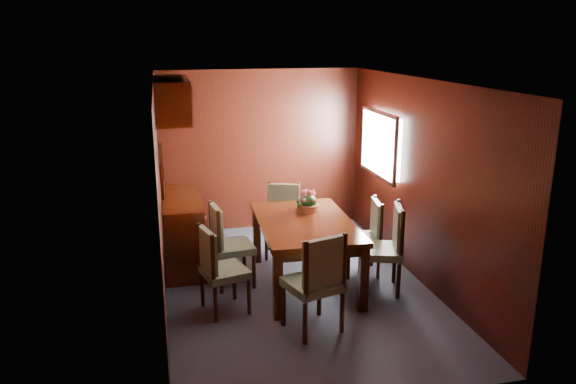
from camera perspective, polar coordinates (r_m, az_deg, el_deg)
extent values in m
plane|color=#373A4B|center=(6.72, 0.81, -9.60)|extent=(4.50, 4.50, 0.00)
cube|color=black|center=(6.14, -12.88, -0.52)|extent=(0.02, 4.50, 2.40)
cube|color=black|center=(6.81, 13.21, 1.05)|extent=(0.02, 4.50, 2.40)
cube|color=black|center=(8.45, -2.79, 4.24)|extent=(3.00, 0.02, 2.40)
cube|color=black|center=(4.27, 8.12, -7.46)|extent=(3.00, 0.02, 2.40)
cube|color=black|center=(6.10, 0.90, 11.25)|extent=(3.00, 4.50, 0.02)
cube|color=white|center=(7.73, 9.64, 4.85)|extent=(0.14, 1.10, 0.80)
cube|color=#B2B2B7|center=(7.70, 9.16, 4.83)|extent=(0.04, 1.20, 0.90)
cube|color=black|center=(7.09, -12.75, 2.31)|extent=(0.03, 1.36, 0.41)
cube|color=silver|center=(7.09, -12.61, 2.32)|extent=(0.01, 1.30, 0.35)
cube|color=black|center=(6.95, -11.76, 9.23)|extent=(0.40, 1.40, 0.50)
cube|color=black|center=(7.32, -10.64, -3.92)|extent=(0.48, 1.40, 0.90)
cube|color=black|center=(5.87, -1.03, -9.57)|extent=(0.10, 0.10, 0.73)
cube|color=black|center=(6.08, 7.66, -8.77)|extent=(0.10, 0.10, 0.73)
cube|color=black|center=(7.30, -3.20, -4.43)|extent=(0.10, 0.10, 0.73)
cube|color=black|center=(7.47, 3.85, -3.96)|extent=(0.10, 0.10, 0.73)
cube|color=black|center=(6.54, 1.74, -3.89)|extent=(0.98, 1.60, 0.11)
cube|color=black|center=(6.52, 1.74, -3.19)|extent=(1.12, 1.73, 0.06)
cylinder|color=black|center=(6.26, -8.69, -9.82)|extent=(0.04, 0.04, 0.39)
cylinder|color=black|center=(5.93, -7.37, -11.31)|extent=(0.04, 0.04, 0.39)
cylinder|color=black|center=(6.38, -5.47, -9.20)|extent=(0.04, 0.04, 0.39)
cylinder|color=black|center=(6.05, -3.99, -10.61)|extent=(0.04, 0.04, 0.39)
cube|color=slate|center=(6.05, -6.46, -8.07)|extent=(0.54, 0.55, 0.08)
cylinder|color=black|center=(6.06, -8.98, -5.48)|extent=(0.04, 0.04, 0.51)
cylinder|color=black|center=(5.71, -7.64, -6.76)|extent=(0.04, 0.04, 0.51)
cube|color=slate|center=(5.88, -8.16, -5.89)|extent=(0.17, 0.42, 0.44)
cylinder|color=black|center=(6.90, -7.62, -7.25)|extent=(0.05, 0.05, 0.40)
cylinder|color=black|center=(6.53, -6.80, -8.58)|extent=(0.05, 0.05, 0.40)
cylinder|color=black|center=(6.98, -4.47, -6.86)|extent=(0.05, 0.05, 0.40)
cylinder|color=black|center=(6.62, -3.48, -8.14)|extent=(0.05, 0.05, 0.40)
cube|color=slate|center=(6.65, -5.65, -5.61)|extent=(0.51, 0.53, 0.08)
cylinder|color=black|center=(6.71, -7.86, -3.08)|extent=(0.05, 0.05, 0.53)
cylinder|color=black|center=(6.33, -7.04, -4.21)|extent=(0.05, 0.05, 0.53)
cube|color=slate|center=(6.52, -7.29, -3.44)|extent=(0.12, 0.44, 0.45)
cylinder|color=black|center=(6.48, 11.15, -8.90)|extent=(0.05, 0.05, 0.42)
cylinder|color=black|center=(6.87, 10.75, -7.42)|extent=(0.05, 0.05, 0.42)
cylinder|color=black|center=(6.44, 7.51, -8.87)|extent=(0.05, 0.05, 0.42)
cylinder|color=black|center=(6.83, 7.33, -7.39)|extent=(0.05, 0.05, 0.42)
cube|color=slate|center=(6.55, 9.29, -5.93)|extent=(0.60, 0.61, 0.09)
cylinder|color=black|center=(6.27, 11.51, -4.30)|extent=(0.05, 0.05, 0.56)
cylinder|color=black|center=(6.67, 11.08, -3.05)|extent=(0.05, 0.05, 0.56)
cube|color=slate|center=(6.46, 11.11, -3.47)|extent=(0.20, 0.45, 0.47)
cylinder|color=black|center=(6.96, 9.18, -7.19)|extent=(0.04, 0.04, 0.38)
cylinder|color=black|center=(7.31, 8.53, -6.02)|extent=(0.04, 0.04, 0.38)
cylinder|color=black|center=(6.89, 6.15, -7.32)|extent=(0.04, 0.04, 0.38)
cylinder|color=black|center=(7.25, 5.65, -6.13)|extent=(0.04, 0.04, 0.38)
cube|color=slate|center=(7.01, 7.45, -4.78)|extent=(0.50, 0.51, 0.08)
cylinder|color=black|center=(6.79, 9.44, -3.29)|extent=(0.04, 0.04, 0.51)
cylinder|color=black|center=(7.15, 8.76, -2.28)|extent=(0.04, 0.04, 0.51)
cube|color=slate|center=(6.95, 8.94, -2.62)|extent=(0.12, 0.41, 0.43)
cylinder|color=black|center=(5.50, 1.73, -13.23)|extent=(0.05, 0.05, 0.42)
cylinder|color=black|center=(5.71, 5.52, -12.11)|extent=(0.05, 0.05, 0.42)
cylinder|color=black|center=(5.81, -0.47, -11.54)|extent=(0.05, 0.05, 0.42)
cylinder|color=black|center=(6.02, 3.19, -10.56)|extent=(0.05, 0.05, 0.42)
cube|color=slate|center=(5.63, 2.53, -9.33)|extent=(0.62, 0.61, 0.09)
cylinder|color=black|center=(5.24, 1.85, -7.90)|extent=(0.05, 0.05, 0.57)
cylinder|color=black|center=(5.47, 5.74, -6.95)|extent=(0.05, 0.05, 0.57)
cube|color=slate|center=(5.36, 3.71, -7.13)|extent=(0.46, 0.20, 0.48)
cylinder|color=black|center=(7.73, 1.05, -4.59)|extent=(0.04, 0.04, 0.39)
cylinder|color=black|center=(7.76, -1.90, -4.51)|extent=(0.04, 0.04, 0.39)
cylinder|color=black|center=(7.38, 0.88, -5.60)|extent=(0.04, 0.04, 0.39)
cylinder|color=black|center=(7.41, -2.21, -5.52)|extent=(0.04, 0.04, 0.39)
cube|color=slate|center=(7.48, -0.55, -3.22)|extent=(0.57, 0.56, 0.08)
cylinder|color=black|center=(7.58, 1.07, -0.91)|extent=(0.04, 0.04, 0.52)
cylinder|color=black|center=(7.61, -1.93, -0.85)|extent=(0.04, 0.04, 0.52)
cube|color=slate|center=(7.57, -0.44, -0.78)|extent=(0.42, 0.18, 0.44)
cylinder|color=#AA5A34|center=(6.86, 2.06, -1.58)|extent=(0.27, 0.27, 0.08)
sphere|color=#1C4818|center=(6.84, 2.06, -1.07)|extent=(0.21, 0.21, 0.21)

